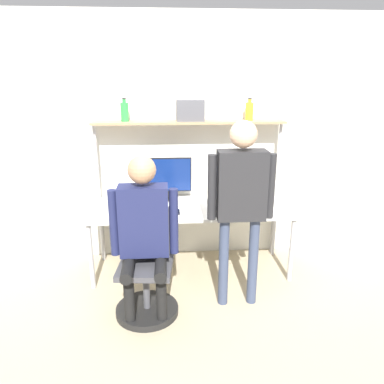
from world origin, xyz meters
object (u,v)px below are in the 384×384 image
at_px(laptop, 148,205).
at_px(person_standing, 241,192).
at_px(monitor, 166,177).
at_px(bottle_green, 125,112).
at_px(person_seated, 144,225).
at_px(bottle_amber, 249,111).
at_px(cell_phone, 176,212).
at_px(storage_box, 190,110).
at_px(office_chair, 147,282).

xyz_separation_m(laptop, person_standing, (0.83, -0.57, 0.31)).
bearing_deg(monitor, bottle_green, -177.53).
distance_m(monitor, laptop, 0.48).
distance_m(person_seated, bottle_amber, 1.74).
xyz_separation_m(laptop, person_seated, (-0.00, -0.69, 0.07)).
bearing_deg(cell_phone, storage_box, 67.99).
relative_size(cell_phone, bottle_green, 0.63).
bearing_deg(person_seated, storage_box, 66.62).
height_order(monitor, person_standing, person_standing).
bearing_deg(laptop, person_standing, -34.56).
relative_size(person_seated, person_standing, 0.84).
distance_m(person_standing, storage_box, 1.19).
height_order(laptop, bottle_green, bottle_green).
relative_size(laptop, person_seated, 0.21).
xyz_separation_m(laptop, cell_phone, (0.29, -0.05, -0.06)).
distance_m(office_chair, person_seated, 0.57).
relative_size(laptop, storage_box, 1.07).
bearing_deg(bottle_amber, monitor, 178.84).
distance_m(monitor, storage_box, 0.77).
bearing_deg(storage_box, office_chair, -114.09).
bearing_deg(office_chair, person_standing, 4.86).
relative_size(cell_phone, storage_box, 0.52).
xyz_separation_m(monitor, bottle_amber, (0.89, -0.02, 0.71)).
bearing_deg(person_standing, person_seated, -172.17).
xyz_separation_m(person_standing, bottle_amber, (0.25, 0.95, 0.60)).
xyz_separation_m(cell_phone, storage_box, (0.17, 0.43, 0.97)).
bearing_deg(storage_box, bottle_amber, 0.00).
bearing_deg(bottle_amber, person_seated, -135.59).
distance_m(monitor, person_standing, 1.17).
xyz_separation_m(laptop, bottle_green, (-0.22, 0.38, 0.90)).
bearing_deg(office_chair, laptop, 90.06).
bearing_deg(storage_box, cell_phone, -112.01).
height_order(monitor, storage_box, storage_box).
bearing_deg(person_seated, monitor, 79.71).
height_order(laptop, person_seated, person_seated).
xyz_separation_m(monitor, person_seated, (-0.20, -1.09, -0.12)).
distance_m(cell_phone, office_chair, 0.79).
bearing_deg(cell_phone, bottle_green, 140.25).
relative_size(cell_phone, bottle_amber, 0.64).
distance_m(bottle_amber, storage_box, 0.63).
relative_size(person_seated, bottle_green, 6.04).
relative_size(monitor, storage_box, 1.93).
height_order(cell_phone, person_standing, person_standing).
bearing_deg(office_chair, person_seated, -95.19).
xyz_separation_m(cell_phone, person_seated, (-0.29, -0.64, 0.13)).
height_order(person_seated, bottle_amber, bottle_amber).
bearing_deg(office_chair, storage_box, 65.91).
distance_m(laptop, person_standing, 1.06).
relative_size(person_seated, storage_box, 5.01).
height_order(bottle_green, storage_box, bottle_green).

